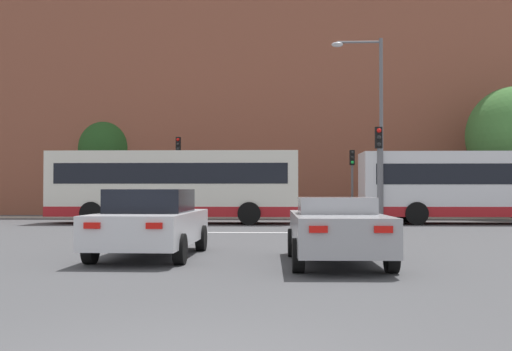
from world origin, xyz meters
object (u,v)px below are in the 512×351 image
bus_crossing_trailing (491,185)px  traffic_light_far_right (352,172)px  car_saloon_left (151,222)px  street_lamp_junction (373,112)px  car_roadster_right (337,229)px  traffic_light_far_left (178,164)px  bus_crossing_lead (175,185)px  pedestrian_waiting (138,201)px  traffic_light_near_right (379,160)px

bus_crossing_trailing → traffic_light_far_right: 7.56m
car_saloon_left → street_lamp_junction: (7.00, 13.28, 4.10)m
car_roadster_right → traffic_light_far_left: traffic_light_far_left is taller
bus_crossing_trailing → street_lamp_junction: (-5.47, -1.34, 3.16)m
car_roadster_right → street_lamp_junction: size_ratio=0.58×
car_saloon_left → car_roadster_right: car_saloon_left is taller
car_roadster_right → traffic_light_far_left: size_ratio=1.06×
car_roadster_right → traffic_light_far_right: bearing=81.8°
bus_crossing_trailing → traffic_light_far_left: 16.04m
bus_crossing_lead → traffic_light_far_right: 10.09m
traffic_light_far_left → pedestrian_waiting: traffic_light_far_left is taller
car_roadster_right → bus_crossing_lead: size_ratio=0.42×
bus_crossing_trailing → traffic_light_near_right: (-5.84, -5.19, 0.90)m
traffic_light_far_right → street_lamp_junction: street_lamp_junction is taller
bus_crossing_lead → traffic_light_far_left: bearing=-172.5°
pedestrian_waiting → car_saloon_left: bearing=-5.8°
traffic_light_far_left → street_lamp_junction: size_ratio=0.54×
traffic_light_near_right → street_lamp_junction: (0.36, 3.86, 2.26)m
traffic_light_near_right → pedestrian_waiting: traffic_light_near_right is taller
car_saloon_left → bus_crossing_lead: size_ratio=0.44×
bus_crossing_lead → bus_crossing_trailing: (14.29, 0.27, -0.02)m
traffic_light_far_right → traffic_light_far_left: size_ratio=0.83×
car_saloon_left → pedestrian_waiting: (-4.70, 19.78, 0.15)m
car_roadster_right → pedestrian_waiting: size_ratio=2.90×
bus_crossing_lead → traffic_light_near_right: bearing=59.8°
car_roadster_right → bus_crossing_lead: bus_crossing_lead is taller
bus_crossing_trailing → street_lamp_junction: 6.46m
traffic_light_near_right → street_lamp_junction: 4.49m
bus_crossing_trailing → bus_crossing_lead: bearing=-88.9°
traffic_light_far_right → traffic_light_far_left: traffic_light_far_left is taller
car_roadster_right → car_saloon_left: bearing=162.5°
car_saloon_left → pedestrian_waiting: size_ratio=3.02×
traffic_light_far_left → pedestrian_waiting: 2.94m
car_roadster_right → traffic_light_far_right: (2.68, 20.78, 1.75)m
car_saloon_left → street_lamp_junction: bearing=63.7°
street_lamp_junction → traffic_light_far_left: bearing=144.7°
car_roadster_right → traffic_light_near_right: size_ratio=1.20×
bus_crossing_lead → bus_crossing_trailing: 14.29m
car_saloon_left → traffic_light_far_right: 20.77m
bus_crossing_lead → traffic_light_far_left: size_ratio=2.54×
car_saloon_left → car_roadster_right: (4.12, -1.23, -0.07)m
car_roadster_right → bus_crossing_trailing: size_ratio=0.40×
traffic_light_near_right → street_lamp_junction: street_lamp_junction is taller
bus_crossing_trailing → traffic_light_far_left: bearing=-109.9°
bus_crossing_trailing → traffic_light_near_right: 7.87m
bus_crossing_trailing → traffic_light_far_left: size_ratio=2.65×
car_roadster_right → traffic_light_far_right: size_ratio=1.28×
car_saloon_left → traffic_light_far_left: (-2.57, 20.06, 2.15)m
traffic_light_far_left → pedestrian_waiting: size_ratio=2.73×
traffic_light_far_left → traffic_light_near_right: bearing=-49.1°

